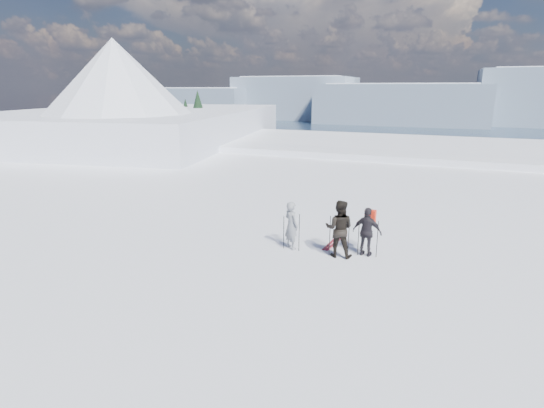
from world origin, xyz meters
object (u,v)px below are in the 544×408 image
(skier_grey, at_px, (291,225))
(skier_pack, at_px, (367,232))
(skis_loose, at_px, (333,242))
(skier_dark, at_px, (339,229))

(skier_grey, xyz_separation_m, skier_pack, (2.50, 0.30, -0.01))
(skier_grey, relative_size, skis_loose, 0.97)
(skier_pack, xyz_separation_m, skis_loose, (-1.27, 0.77, -0.80))
(skier_dark, distance_m, skier_pack, 0.93)
(skier_grey, xyz_separation_m, skis_loose, (1.23, 1.07, -0.81))
(skis_loose, bearing_deg, skier_grey, -138.96)
(skier_pack, distance_m, skis_loose, 1.69)
(skier_grey, relative_size, skier_pack, 1.02)
(skier_dark, height_order, skis_loose, skier_dark)
(skier_grey, xyz_separation_m, skier_dark, (1.66, -0.08, 0.12))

